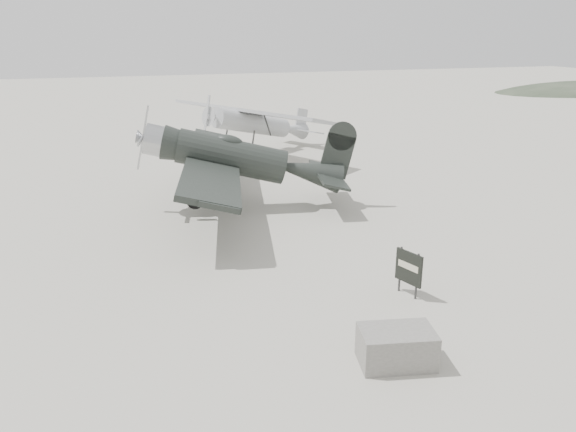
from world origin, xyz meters
name	(u,v)px	position (x,y,z in m)	size (l,w,h in m)	color
ground	(347,272)	(0.00, 0.00, 0.00)	(160.00, 160.00, 0.00)	#A09E8E
lowwing_monoplane	(241,159)	(-1.57, 7.47, 2.09)	(8.88, 12.31, 3.95)	black
highwing_monoplane	(256,120)	(1.77, 17.67, 2.07)	(9.00, 11.10, 3.31)	gray
equipment_block	(396,347)	(-1.00, -4.99, 0.42)	(1.66, 1.04, 0.83)	slate
sign_board	(409,268)	(0.97, -2.00, 0.82)	(0.35, 0.92, 1.36)	#333333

